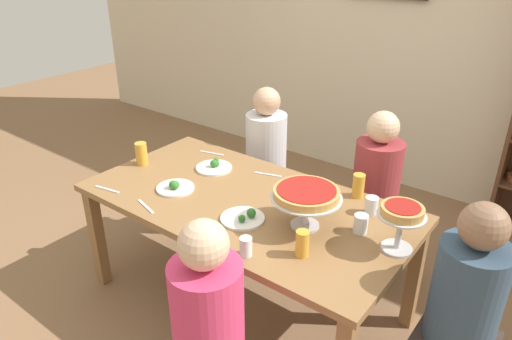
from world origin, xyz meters
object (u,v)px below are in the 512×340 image
Objects in this scene: salad_plate_spare at (214,167)px; deep_dish_pizza_stand at (306,196)px; cutlery_fork_far at (146,206)px; diner_far_right at (373,206)px; water_glass_clear_near at (246,247)px; personal_pizza_stand at (401,217)px; dining_table at (245,211)px; water_glass_clear_far at (361,224)px; cutlery_knife_far at (268,174)px; diner_far_left at (266,172)px; water_glass_clear_spare at (371,205)px; beer_glass_amber_spare at (302,244)px; cutlery_fork_near at (107,189)px; beer_glass_amber_short at (358,186)px; salad_plate_near_diner at (175,187)px; cutlery_knife_near at (212,153)px; beer_glass_amber_tall at (141,154)px; salad_plate_far_diner at (244,218)px; diner_head_east at (457,331)px.

deep_dish_pizza_stand is at bearing -15.00° from salad_plate_spare.
deep_dish_pizza_stand is 2.03× the size of cutlery_fork_far.
diner_far_right is 1.23m from water_glass_clear_near.
dining_table is at bearing -175.68° from personal_pizza_stand.
water_glass_clear_far is at bearing 25.94° from deep_dish_pizza_stand.
cutlery_fork_far and cutlery_knife_far have the same top height.
diner_far_left reaches higher than water_glass_clear_far.
deep_dish_pizza_stand is 3.73× the size of water_glass_clear_far.
cutlery_knife_far is at bearing 177.26° from water_glass_clear_spare.
water_glass_clear_near is (-0.09, -0.38, -0.13)m from deep_dish_pizza_stand.
deep_dish_pizza_stand is 0.31m from water_glass_clear_far.
cutlery_fork_near is (-1.26, -0.15, -0.06)m from beer_glass_amber_spare.
beer_glass_amber_short is (0.49, 0.42, 0.15)m from dining_table.
diner_far_right reaches higher than deep_dish_pizza_stand.
cutlery_knife_far is at bearing 82.49° from cutlery_fork_far.
diner_far_right is 1.30m from salad_plate_near_diner.
diner_far_right reaches higher than salad_plate_spare.
water_glass_clear_spare is 0.54× the size of cutlery_fork_near.
cutlery_knife_near reaches higher than dining_table.
personal_pizza_stand is 1.33× the size of cutlery_knife_far.
cutlery_knife_near is 1.00× the size of cutlery_fork_far.
dining_table is 12.61× the size of beer_glass_amber_tall.
deep_dish_pizza_stand reaches higher than salad_plate_near_diner.
personal_pizza_stand reaches higher than salad_plate_far_diner.
beer_glass_amber_short is at bearing 58.70° from salad_plate_far_diner.
water_glass_clear_spare is at bearing -41.61° from beer_glass_amber_short.
cutlery_fork_far is at bearing -134.63° from dining_table.
diner_head_east reaches higher than beer_glass_amber_tall.
personal_pizza_stand is at bearing 61.57° from diner_far_left.
beer_glass_amber_spare reaches higher than salad_plate_spare.
cutlery_knife_near is at bearing 158.76° from deep_dish_pizza_stand.
salad_plate_near_diner is at bearing -166.72° from water_glass_clear_far.
diner_head_east is 0.91m from beer_glass_amber_short.
salad_plate_spare is at bearing 121.49° from cutlery_knife_near.
dining_table is 0.85m from beer_glass_amber_tall.
deep_dish_pizza_stand is at bearing -99.38° from beer_glass_amber_short.
cutlery_knife_near is (-1.13, 0.61, -0.06)m from beer_glass_amber_spare.
deep_dish_pizza_stand is 2.03× the size of cutlery_knife_near.
diner_head_east is at bearing 23.85° from water_glass_clear_near.
deep_dish_pizza_stand is 0.41m from water_glass_clear_near.
salad_plate_far_diner is at bearing -153.17° from deep_dish_pizza_stand.
water_glass_clear_near is 0.85m from cutlery_knife_far.
beer_glass_amber_tall is at bearing 43.87° from cutlery_knife_near.
diner_far_right is at bearing 94.73° from beer_glass_amber_spare.
cutlery_knife_far is (0.64, 0.74, 0.00)m from cutlery_fork_near.
personal_pizza_stand is 1.33× the size of cutlery_knife_near.
diner_far_left is 8.69× the size of beer_glass_amber_spare.
salad_plate_spare is 0.93m from beer_glass_amber_short.
water_glass_clear_spare is (1.04, 0.10, 0.03)m from salad_plate_spare.
water_glass_clear_far is (1.50, 0.14, -0.03)m from beer_glass_amber_tall.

